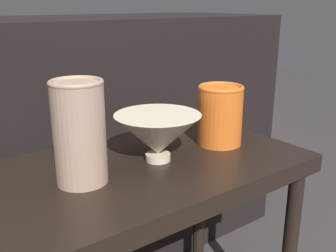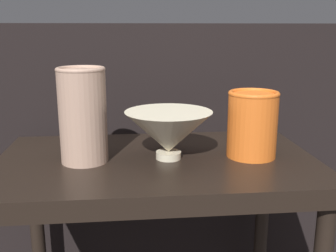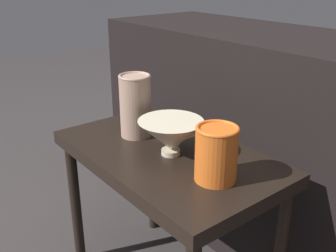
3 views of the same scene
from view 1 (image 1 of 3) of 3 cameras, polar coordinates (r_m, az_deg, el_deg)
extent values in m
cube|color=black|center=(0.85, -3.11, -6.46)|extent=(0.68, 0.40, 0.04)
cylinder|color=black|center=(1.26, 4.56, -11.36)|extent=(0.04, 0.04, 0.48)
cube|color=black|center=(1.31, -15.52, -2.90)|extent=(1.50, 0.50, 0.80)
cylinder|color=beige|center=(0.85, -1.47, -4.51)|extent=(0.05, 0.05, 0.02)
cone|color=beige|center=(0.83, -1.49, -1.23)|extent=(0.18, 0.18, 0.09)
cylinder|color=tan|center=(0.74, -12.72, -1.11)|extent=(0.10, 0.10, 0.19)
torus|color=tan|center=(0.72, -13.23, 6.19)|extent=(0.10, 0.10, 0.01)
cylinder|color=orange|center=(0.94, 7.54, 1.44)|extent=(0.11, 0.11, 0.14)
torus|color=orange|center=(0.92, 7.71, 5.55)|extent=(0.11, 0.11, 0.01)
camera|label=2|loc=(0.41, 73.57, -3.12)|focal=42.00mm
camera|label=3|loc=(1.25, 55.86, 18.13)|focal=42.00mm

